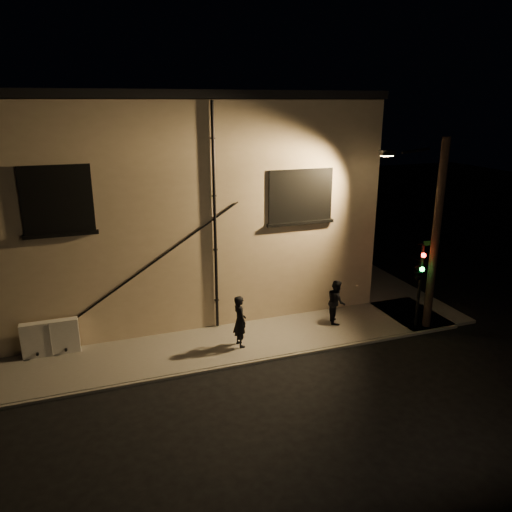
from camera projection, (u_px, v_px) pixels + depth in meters
name	position (u px, v px, depth m)	size (l,w,h in m)	color
ground	(291.00, 356.00, 17.20)	(90.00, 90.00, 0.00)	black
sidewalk	(276.00, 304.00, 21.52)	(21.00, 16.00, 0.12)	slate
building	(155.00, 192.00, 23.02)	(16.20, 12.23, 8.80)	beige
utility_cabinet	(51.00, 338.00, 16.93)	(1.85, 0.31, 1.22)	silver
pedestrian_a	(240.00, 321.00, 17.44)	(0.69, 0.45, 1.88)	black
pedestrian_b	(336.00, 301.00, 19.35)	(0.84, 0.65, 1.73)	black
traffic_signal	(419.00, 271.00, 18.51)	(1.14, 1.95, 3.37)	black
streetlamp_pole	(433.00, 232.00, 18.21)	(2.03, 1.39, 7.26)	black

